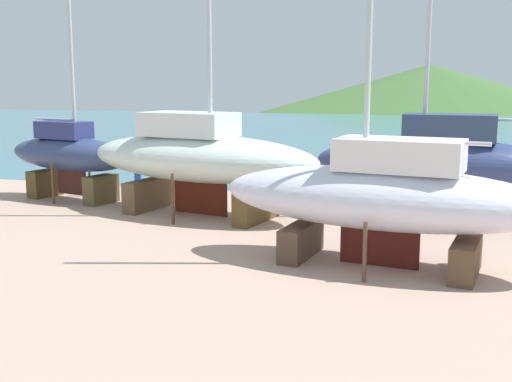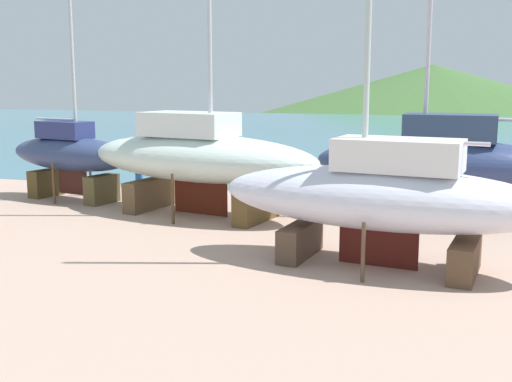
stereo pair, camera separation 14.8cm
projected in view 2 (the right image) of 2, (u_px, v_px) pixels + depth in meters
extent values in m
plane|color=tan|center=(243.00, 245.00, 22.14)|extent=(42.40, 42.40, 0.00)
cube|color=teal|center=(381.00, 133.00, 69.72)|extent=(169.60, 79.66, 0.01)
cone|color=#426835|center=(432.00, 108.00, 135.42)|extent=(130.74, 130.74, 18.43)
cube|color=brown|center=(102.00, 189.00, 29.64)|extent=(1.08, 1.85, 1.33)
cube|color=brown|center=(46.00, 183.00, 31.47)|extent=(1.08, 1.85, 1.33)
cylinder|color=brown|center=(91.00, 177.00, 31.53)|extent=(0.12, 0.12, 1.90)
cylinder|color=brown|center=(54.00, 184.00, 29.49)|extent=(0.12, 0.12, 1.90)
ellipsoid|color=navy|center=(71.00, 154.00, 30.29)|extent=(7.74, 3.83, 1.63)
cube|color=#4F231B|center=(73.00, 182.00, 30.53)|extent=(1.76, 0.49, 1.14)
cube|color=navy|center=(65.00, 130.00, 30.28)|extent=(2.91, 1.89, 0.81)
cylinder|color=#BABDBD|center=(72.00, 50.00, 29.27)|extent=(0.16, 0.16, 8.27)
cylinder|color=silver|center=(56.00, 119.00, 30.47)|extent=(2.56, 0.71, 0.11)
cube|color=brown|center=(300.00, 240.00, 20.62)|extent=(1.06, 2.63, 1.08)
cube|color=brown|center=(465.00, 259.00, 18.50)|extent=(1.06, 2.63, 1.08)
cylinder|color=brown|center=(363.00, 252.00, 17.93)|extent=(0.12, 0.12, 1.76)
cylinder|color=brown|center=(391.00, 227.00, 21.08)|extent=(0.12, 0.12, 1.76)
ellipsoid|color=white|center=(380.00, 198.00, 19.29)|extent=(10.63, 4.64, 1.93)
cube|color=#4D1611|center=(378.00, 250.00, 19.57)|extent=(2.45, 0.43, 1.35)
cube|color=white|center=(398.00, 155.00, 18.84)|extent=(3.94, 2.43, 0.96)
cylinder|color=silver|center=(425.00, 142.00, 18.45)|extent=(3.58, 0.64, 0.13)
cube|color=brown|center=(257.00, 205.00, 25.80)|extent=(1.28, 3.04, 1.35)
cube|color=brown|center=(150.00, 194.00, 28.33)|extent=(1.28, 3.04, 1.35)
cylinder|color=brown|center=(225.00, 185.00, 28.77)|extent=(0.12, 0.12, 2.05)
cylinder|color=brown|center=(173.00, 199.00, 25.24)|extent=(0.12, 0.12, 2.05)
ellipsoid|color=silver|center=(200.00, 158.00, 26.76)|extent=(11.43, 5.82, 2.01)
cube|color=#501A0D|center=(201.00, 198.00, 27.05)|extent=(2.58, 0.60, 1.41)
cube|color=white|center=(189.00, 124.00, 26.77)|extent=(4.29, 2.96, 1.01)
cylinder|color=silver|center=(173.00, 114.00, 27.08)|extent=(3.77, 0.90, 0.13)
cube|color=#4E341B|center=(374.00, 201.00, 27.33)|extent=(0.90, 2.68, 1.08)
cube|color=brown|center=(498.00, 210.00, 25.57)|extent=(0.90, 2.68, 1.08)
cylinder|color=#4B3B25|center=(430.00, 204.00, 24.72)|extent=(0.12, 0.12, 1.84)
cylinder|color=#51391C|center=(438.00, 190.00, 28.05)|extent=(0.12, 0.12, 1.84)
ellipsoid|color=navy|center=(436.00, 164.00, 26.15)|extent=(10.27, 4.05, 2.18)
cube|color=#441A0C|center=(434.00, 208.00, 26.47)|extent=(2.41, 0.26, 1.53)
cube|color=navy|center=(450.00, 128.00, 25.71)|extent=(3.76, 2.24, 1.09)
cylinder|color=#B6B6CD|center=(470.00, 119.00, 25.39)|extent=(3.52, 0.39, 0.13)
cube|color=#244A91|center=(139.00, 178.00, 34.44)|extent=(0.34, 0.20, 0.92)
cube|color=#386F46|center=(139.00, 164.00, 34.31)|extent=(0.44, 0.24, 0.61)
sphere|color=tan|center=(138.00, 157.00, 34.24)|extent=(0.22, 0.22, 0.22)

